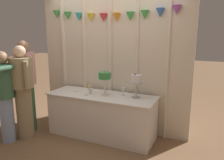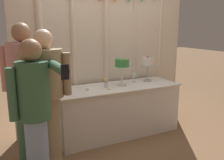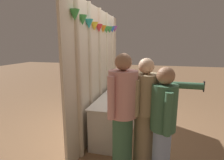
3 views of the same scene
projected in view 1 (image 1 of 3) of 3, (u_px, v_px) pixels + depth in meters
The scene contains 12 objects.
ground_plane at pixel (99, 138), 3.96m from camera, with size 24.00×24.00×0.00m, color #846042.
draped_curtain at pixel (108, 61), 4.16m from camera, with size 2.89×0.16×2.45m.
cake_table at pixel (101, 115), 3.97m from camera, with size 1.91×0.67×0.76m.
cake_display_nearleft at pixel (105, 77), 3.79m from camera, with size 0.24×0.24×0.45m.
cake_display_nearright at pixel (136, 80), 3.67m from camera, with size 0.23×0.23×0.42m.
wine_glass at pixel (123, 90), 3.83m from camera, with size 0.06×0.06×0.14m.
flower_vase at pixel (90, 90), 3.93m from camera, with size 0.07×0.10×0.16m.
tealight_far_left at pixel (76, 91), 4.06m from camera, with size 0.05×0.05×0.04m.
tealight_near_left at pixel (86, 95), 3.85m from camera, with size 0.04×0.04×0.04m.
guest_man_dark_suit at pixel (26, 83), 4.09m from camera, with size 0.48×0.48×1.67m.
guest_man_pink_jacket at pixel (23, 90), 3.79m from camera, with size 0.50×0.50×1.61m.
guest_girl_blue_dress at pixel (4, 93), 3.65m from camera, with size 0.46×0.63×1.53m.
Camera 1 is at (1.72, -3.23, 1.83)m, focal length 36.07 mm.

